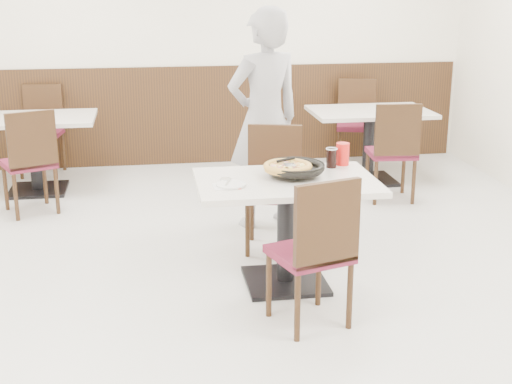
{
  "coord_description": "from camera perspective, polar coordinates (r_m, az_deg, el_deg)",
  "views": [
    {
      "loc": [
        -0.63,
        -4.47,
        2.04
      ],
      "look_at": [
        0.03,
        -0.3,
        0.77
      ],
      "focal_mm": 50.0,
      "sensor_mm": 36.0,
      "label": 1
    }
  ],
  "objects": [
    {
      "name": "floor",
      "position": [
        4.96,
        -0.85,
        -7.53
      ],
      "size": [
        7.0,
        7.0,
        0.0
      ],
      "primitive_type": "plane",
      "color": "#AEAEA9",
      "rests_on": "ground"
    },
    {
      "name": "wall_back",
      "position": [
        8.02,
        -4.48,
        12.15
      ],
      "size": [
        6.0,
        0.04,
        2.8
      ],
      "primitive_type": "cube",
      "color": "white",
      "rests_on": "floor"
    },
    {
      "name": "wainscot_back",
      "position": [
        8.12,
        -4.33,
        6.15
      ],
      "size": [
        5.9,
        0.03,
        1.1
      ],
      "primitive_type": "cube",
      "color": "black",
      "rests_on": "floor"
    },
    {
      "name": "main_table",
      "position": [
        4.87,
        2.4,
        -3.24
      ],
      "size": [
        1.29,
        0.94,
        0.75
      ],
      "primitive_type": null,
      "rotation": [
        0.0,
        0.0,
        -0.12
      ],
      "color": "beige",
      "rests_on": "floor"
    },
    {
      "name": "chair_near",
      "position": [
        4.29,
        4.3,
        -4.65
      ],
      "size": [
        0.53,
        0.53,
        0.95
      ],
      "primitive_type": null,
      "rotation": [
        0.0,
        0.0,
        0.3
      ],
      "color": "black",
      "rests_on": "floor"
    },
    {
      "name": "chair_far",
      "position": [
        5.46,
        1.37,
        0.11
      ],
      "size": [
        0.51,
        0.51,
        0.95
      ],
      "primitive_type": null,
      "rotation": [
        0.0,
        0.0,
        2.9
      ],
      "color": "black",
      "rests_on": "floor"
    },
    {
      "name": "trivet",
      "position": [
        4.82,
        3.04,
        1.44
      ],
      "size": [
        0.14,
        0.14,
        0.04
      ],
      "primitive_type": "cylinder",
      "rotation": [
        0.0,
        0.0,
        -0.12
      ],
      "color": "black",
      "rests_on": "main_table"
    },
    {
      "name": "pizza_pan",
      "position": [
        4.82,
        3.11,
        1.73
      ],
      "size": [
        0.42,
        0.42,
        0.01
      ],
      "primitive_type": "cylinder",
      "rotation": [
        0.0,
        0.0,
        -0.12
      ],
      "color": "black",
      "rests_on": "trivet"
    },
    {
      "name": "pizza",
      "position": [
        4.79,
        2.55,
        1.87
      ],
      "size": [
        0.35,
        0.35,
        0.02
      ],
      "primitive_type": "cylinder",
      "rotation": [
        0.0,
        0.0,
        -0.12
      ],
      "color": "#DAAB55",
      "rests_on": "pizza_pan"
    },
    {
      "name": "pizza_server",
      "position": [
        4.76,
        2.72,
        2.19
      ],
      "size": [
        0.08,
        0.09,
        0.0
      ],
      "primitive_type": "cube",
      "rotation": [
        0.0,
        0.0,
        0.05
      ],
      "color": "silver",
      "rests_on": "pizza"
    },
    {
      "name": "napkin",
      "position": [
        4.59,
        -2.41,
        0.47
      ],
      "size": [
        0.17,
        0.17,
        0.0
      ],
      "primitive_type": "cube",
      "rotation": [
        0.0,
        0.0,
        0.02
      ],
      "color": "silver",
      "rests_on": "main_table"
    },
    {
      "name": "side_plate",
      "position": [
        4.6,
        -2.01,
        0.59
      ],
      "size": [
        0.21,
        0.21,
        0.01
      ],
      "primitive_type": "cylinder",
      "rotation": [
        0.0,
        0.0,
        -0.12
      ],
      "color": "silver",
      "rests_on": "napkin"
    },
    {
      "name": "fork",
      "position": [
        4.63,
        -2.22,
        0.82
      ],
      "size": [
        0.07,
        0.15,
        0.0
      ],
      "primitive_type": "cube",
      "rotation": [
        0.0,
        0.0,
        -0.33
      ],
      "color": "silver",
      "rests_on": "side_plate"
    },
    {
      "name": "cola_glass",
      "position": [
        5.07,
        6.05,
        2.69
      ],
      "size": [
        0.08,
        0.08,
        0.13
      ],
      "primitive_type": "cylinder",
      "rotation": [
        0.0,
        0.0,
        -0.12
      ],
      "color": "black",
      "rests_on": "main_table"
    },
    {
      "name": "red_cup",
      "position": [
        5.14,
        6.94,
        3.04
      ],
      "size": [
        0.11,
        0.11,
        0.16
      ],
      "primitive_type": "cylinder",
      "rotation": [
        0.0,
        0.0,
        -0.12
      ],
      "color": "red",
      "rests_on": "main_table"
    },
    {
      "name": "diner_person",
      "position": [
        5.93,
        0.68,
        5.83
      ],
      "size": [
        0.78,
        0.64,
        1.83
      ],
      "primitive_type": "imported",
      "rotation": [
        0.0,
        0.0,
        3.5
      ],
      "color": "#ADACB1",
      "rests_on": "floor"
    },
    {
      "name": "bg_table_left",
      "position": [
        7.33,
        -17.25,
        2.88
      ],
      "size": [
        1.25,
        0.88,
        0.75
      ],
      "primitive_type": null,
      "rotation": [
        0.0,
        0.0,
        -0.06
      ],
      "color": "beige",
      "rests_on": "floor"
    },
    {
      "name": "bg_chair_left_near",
      "position": [
        6.66,
        -17.76,
        2.38
      ],
      "size": [
        0.55,
        0.55,
        0.95
      ],
      "primitive_type": null,
      "rotation": [
        0.0,
        0.0,
        0.41
      ],
      "color": "black",
      "rests_on": "floor"
    },
    {
      "name": "bg_chair_left_far",
      "position": [
        7.93,
        -16.87,
        4.67
      ],
      "size": [
        0.48,
        0.48,
        0.95
      ],
      "primitive_type": null,
      "rotation": [
        0.0,
        0.0,
        2.99
      ],
      "color": "black",
      "rests_on": "floor"
    },
    {
      "name": "bg_table_right",
      "position": [
        7.46,
        9.0,
        3.66
      ],
      "size": [
        1.27,
        0.9,
        0.75
      ],
      "primitive_type": null,
      "rotation": [
        0.0,
        0.0,
        -0.09
      ],
      "color": "beige",
      "rests_on": "floor"
    },
    {
      "name": "bg_chair_right_near",
      "position": [
        6.85,
        10.77,
        3.27
      ],
      "size": [
        0.45,
        0.45,
        0.95
      ],
      "primitive_type": null,
      "rotation": [
        0.0,
        0.0,
        -0.09
      ],
      "color": "black",
      "rests_on": "floor"
    },
    {
      "name": "bg_chair_right_far",
      "position": [
        8.06,
        8.01,
        5.41
      ],
      "size": [
        0.52,
        0.52,
        0.95
      ],
      "primitive_type": null,
      "rotation": [
        0.0,
        0.0,
        2.86
      ],
      "color": "black",
      "rests_on": "floor"
    }
  ]
}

